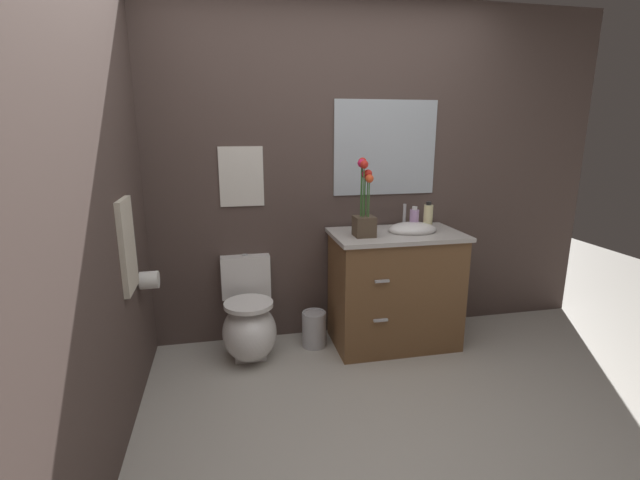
# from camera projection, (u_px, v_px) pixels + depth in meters

# --- Properties ---
(ground_plane) EXTENTS (8.63, 8.63, 0.00)m
(ground_plane) POSITION_uv_depth(u_px,v_px,m) (388.00, 452.00, 2.25)
(ground_plane) COLOR #B2ADA3
(wall_back) EXTENTS (4.03, 0.05, 2.50)m
(wall_back) POSITION_uv_depth(u_px,v_px,m) (351.00, 175.00, 3.38)
(wall_back) COLOR #4C3D38
(wall_back) RESTS_ON ground_plane
(wall_left) EXTENTS (0.05, 4.02, 2.50)m
(wall_left) POSITION_uv_depth(u_px,v_px,m) (99.00, 203.00, 2.09)
(wall_left) COLOR #4C3D38
(wall_left) RESTS_ON ground_plane
(toilet) EXTENTS (0.38, 0.59, 0.69)m
(toilet) POSITION_uv_depth(u_px,v_px,m) (249.00, 323.00, 3.17)
(toilet) COLOR white
(toilet) RESTS_ON ground_plane
(vanity_cabinet) EXTENTS (0.94, 0.56, 1.04)m
(vanity_cabinet) POSITION_uv_depth(u_px,v_px,m) (395.00, 287.00, 3.32)
(vanity_cabinet) COLOR brown
(vanity_cabinet) RESTS_ON ground_plane
(flower_vase) EXTENTS (0.14, 0.14, 0.54)m
(flower_vase) POSITION_uv_depth(u_px,v_px,m) (364.00, 210.00, 3.07)
(flower_vase) COLOR #4C3D2D
(flower_vase) RESTS_ON vanity_cabinet
(soap_bottle) EXTENTS (0.07, 0.07, 0.18)m
(soap_bottle) POSITION_uv_depth(u_px,v_px,m) (414.00, 220.00, 3.26)
(soap_bottle) COLOR #B28CBF
(soap_bottle) RESTS_ON vanity_cabinet
(lotion_bottle) EXTENTS (0.07, 0.07, 0.21)m
(lotion_bottle) POSITION_uv_depth(u_px,v_px,m) (428.00, 217.00, 3.26)
(lotion_bottle) COLOR beige
(lotion_bottle) RESTS_ON vanity_cabinet
(trash_bin) EXTENTS (0.18, 0.18, 0.27)m
(trash_bin) POSITION_uv_depth(u_px,v_px,m) (314.00, 329.00, 3.33)
(trash_bin) COLOR #B7B7BC
(trash_bin) RESTS_ON ground_plane
(wall_poster) EXTENTS (0.31, 0.01, 0.43)m
(wall_poster) POSITION_uv_depth(u_px,v_px,m) (241.00, 177.00, 3.18)
(wall_poster) COLOR silver
(wall_mirror) EXTENTS (0.80, 0.01, 0.70)m
(wall_mirror) POSITION_uv_depth(u_px,v_px,m) (386.00, 148.00, 3.36)
(wall_mirror) COLOR #B2BCC6
(hanging_towel) EXTENTS (0.03, 0.28, 0.52)m
(hanging_towel) POSITION_uv_depth(u_px,v_px,m) (127.00, 246.00, 2.45)
(hanging_towel) COLOR beige
(toilet_paper_roll) EXTENTS (0.11, 0.11, 0.11)m
(toilet_paper_roll) POSITION_uv_depth(u_px,v_px,m) (149.00, 280.00, 2.76)
(toilet_paper_roll) COLOR white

